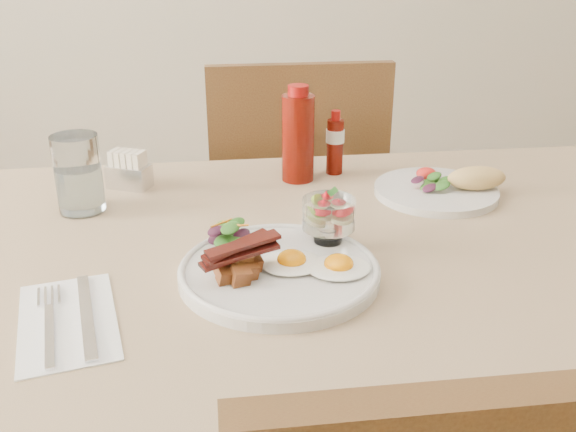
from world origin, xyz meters
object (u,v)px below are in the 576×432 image
at_px(second_plate, 446,187).
at_px(water_glass, 79,178).
at_px(ketchup_bottle, 298,136).
at_px(main_plate, 279,272).
at_px(fruit_cup, 328,214).
at_px(chair_far, 293,212).
at_px(sugar_caddy, 129,172).
at_px(table, 350,299).
at_px(hot_sauce_bottle, 335,143).

relative_size(second_plate, water_glass, 1.81).
xyz_separation_m(second_plate, ketchup_bottle, (-0.26, 0.11, 0.07)).
relative_size(main_plate, fruit_cup, 3.49).
height_order(chair_far, sugar_caddy, chair_far).
relative_size(main_plate, sugar_caddy, 3.14).
bearing_deg(water_glass, main_plate, -41.84).
height_order(table, main_plate, main_plate).
bearing_deg(main_plate, chair_far, 80.77).
xyz_separation_m(chair_far, second_plate, (0.22, -0.47, 0.24)).
bearing_deg(second_plate, main_plate, -141.45).
height_order(fruit_cup, water_glass, water_glass).
xyz_separation_m(main_plate, water_glass, (-0.31, 0.28, 0.05)).
bearing_deg(fruit_cup, chair_far, 86.72).
relative_size(table, second_plate, 5.48).
bearing_deg(hot_sauce_bottle, water_glass, -164.38).
bearing_deg(hot_sauce_bottle, sugar_caddy, -175.79).
relative_size(fruit_cup, hot_sauce_bottle, 0.63).
xyz_separation_m(main_plate, second_plate, (0.34, 0.27, 0.01)).
bearing_deg(ketchup_bottle, table, -82.58).
distance_m(table, sugar_caddy, 0.49).
relative_size(chair_far, water_glass, 6.95).
xyz_separation_m(table, ketchup_bottle, (-0.04, 0.31, 0.18)).
bearing_deg(fruit_cup, water_glass, 152.37).
xyz_separation_m(main_plate, ketchup_bottle, (0.08, 0.38, 0.08)).
relative_size(chair_far, main_plate, 3.32).
relative_size(table, main_plate, 4.75).
bearing_deg(second_plate, fruit_cup, -142.45).
relative_size(main_plate, second_plate, 1.15).
xyz_separation_m(fruit_cup, second_plate, (0.26, 0.20, -0.05)).
bearing_deg(second_plate, sugar_caddy, 169.18).
height_order(table, hot_sauce_bottle, hot_sauce_bottle).
relative_size(fruit_cup, sugar_caddy, 0.90).
distance_m(main_plate, ketchup_bottle, 0.40).
height_order(second_plate, hot_sauce_bottle, hot_sauce_bottle).
distance_m(ketchup_bottle, sugar_caddy, 0.32).
relative_size(ketchup_bottle, sugar_caddy, 2.06).
bearing_deg(water_glass, hot_sauce_bottle, 15.62).
bearing_deg(ketchup_bottle, chair_far, 83.59).
distance_m(table, ketchup_bottle, 0.36).
bearing_deg(second_plate, water_glass, 179.21).
bearing_deg(chair_far, table, -90.00).
height_order(table, ketchup_bottle, ketchup_bottle).
distance_m(second_plate, hot_sauce_bottle, 0.23).
distance_m(second_plate, sugar_caddy, 0.59).
distance_m(chair_far, main_plate, 0.78).
distance_m(main_plate, fruit_cup, 0.12).
relative_size(fruit_cup, ketchup_bottle, 0.44).
xyz_separation_m(chair_far, sugar_caddy, (-0.36, -0.36, 0.26)).
bearing_deg(ketchup_bottle, water_glass, -165.05).
height_order(fruit_cup, sugar_caddy, fruit_cup).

